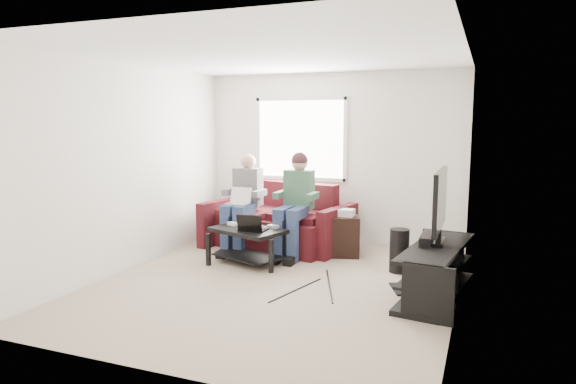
{
  "coord_description": "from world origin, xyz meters",
  "views": [
    {
      "loc": [
        2.23,
        -5.29,
        1.9
      ],
      "look_at": [
        -0.07,
        0.6,
        1.0
      ],
      "focal_mm": 32.0,
      "sensor_mm": 36.0,
      "label": 1
    }
  ],
  "objects_px": {
    "tv_stand": "(436,273)",
    "tv": "(440,202)",
    "subwoofer": "(399,251)",
    "end_table": "(346,235)",
    "coffee_table": "(248,238)",
    "sofa": "(279,224)"
  },
  "relations": [
    {
      "from": "coffee_table",
      "to": "tv",
      "type": "distance_m",
      "value": 2.54
    },
    {
      "from": "coffee_table",
      "to": "sofa",
      "type": "bearing_deg",
      "value": 88.2
    },
    {
      "from": "sofa",
      "to": "end_table",
      "type": "bearing_deg",
      "value": -6.95
    },
    {
      "from": "tv",
      "to": "end_table",
      "type": "distance_m",
      "value": 1.9
    },
    {
      "from": "tv",
      "to": "subwoofer",
      "type": "xyz_separation_m",
      "value": [
        -0.51,
        0.62,
        -0.74
      ]
    },
    {
      "from": "subwoofer",
      "to": "end_table",
      "type": "xyz_separation_m",
      "value": [
        -0.83,
        0.51,
        0.02
      ]
    },
    {
      "from": "tv_stand",
      "to": "tv",
      "type": "bearing_deg",
      "value": 91.47
    },
    {
      "from": "tv_stand",
      "to": "tv",
      "type": "height_order",
      "value": "tv"
    },
    {
      "from": "tv_stand",
      "to": "subwoofer",
      "type": "xyz_separation_m",
      "value": [
        -0.52,
        0.72,
        0.03
      ]
    },
    {
      "from": "end_table",
      "to": "coffee_table",
      "type": "bearing_deg",
      "value": -141.62
    },
    {
      "from": "subwoofer",
      "to": "tv_stand",
      "type": "bearing_deg",
      "value": -54.53
    },
    {
      "from": "coffee_table",
      "to": "subwoofer",
      "type": "distance_m",
      "value": 1.96
    },
    {
      "from": "sofa",
      "to": "tv_stand",
      "type": "xyz_separation_m",
      "value": [
        2.41,
        -1.37,
        -0.1
      ]
    },
    {
      "from": "coffee_table",
      "to": "tv_stand",
      "type": "xyz_separation_m",
      "value": [
        2.44,
        -0.37,
        -0.11
      ]
    },
    {
      "from": "tv",
      "to": "sofa",
      "type": "bearing_deg",
      "value": 152.24
    },
    {
      "from": "sofa",
      "to": "tv_stand",
      "type": "height_order",
      "value": "sofa"
    },
    {
      "from": "tv_stand",
      "to": "subwoofer",
      "type": "bearing_deg",
      "value": 125.47
    },
    {
      "from": "tv_stand",
      "to": "end_table",
      "type": "distance_m",
      "value": 1.82
    },
    {
      "from": "subwoofer",
      "to": "end_table",
      "type": "height_order",
      "value": "end_table"
    },
    {
      "from": "coffee_table",
      "to": "subwoofer",
      "type": "bearing_deg",
      "value": 10.52
    },
    {
      "from": "coffee_table",
      "to": "subwoofer",
      "type": "xyz_separation_m",
      "value": [
        1.92,
        0.36,
        -0.08
      ]
    },
    {
      "from": "tv_stand",
      "to": "end_table",
      "type": "height_order",
      "value": "end_table"
    }
  ]
}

